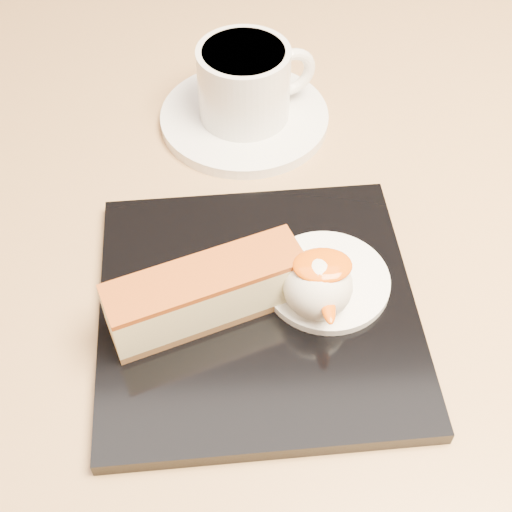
{
  "coord_description": "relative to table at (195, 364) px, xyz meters",
  "views": [
    {
      "loc": [
        0.04,
        -0.35,
        1.13
      ],
      "look_at": [
        0.05,
        -0.04,
        0.76
      ],
      "focal_mm": 50.0,
      "sensor_mm": 36.0,
      "label": 1
    }
  ],
  "objects": [
    {
      "name": "mint_sprig",
      "position": [
        0.08,
        -0.02,
        0.17
      ],
      "size": [
        0.03,
        0.02,
        0.0
      ],
      "color": "#2A8339",
      "rests_on": "cream_smear"
    },
    {
      "name": "dessert_plate",
      "position": [
        0.05,
        -0.06,
        0.16
      ],
      "size": [
        0.23,
        0.23,
        0.01
      ],
      "primitive_type": "cube",
      "rotation": [
        0.0,
        0.0,
        0.03
      ],
      "color": "black",
      "rests_on": "table"
    },
    {
      "name": "coffee_cup",
      "position": [
        0.06,
        0.16,
        0.2
      ],
      "size": [
        0.1,
        0.08,
        0.06
      ],
      "rotation": [
        0.0,
        0.0,
        0.32
      ],
      "color": "white",
      "rests_on": "saucer"
    },
    {
      "name": "mango_sauce",
      "position": [
        0.1,
        -0.06,
        0.21
      ],
      "size": [
        0.04,
        0.03,
        0.01
      ],
      "primitive_type": "ellipsoid",
      "color": "#DE5407",
      "rests_on": "ice_cream_scoop"
    },
    {
      "name": "table",
      "position": [
        0.0,
        0.0,
        0.0
      ],
      "size": [
        0.8,
        0.8,
        0.72
      ],
      "color": "black",
      "rests_on": "ground"
    },
    {
      "name": "ice_cream_scoop",
      "position": [
        0.09,
        -0.06,
        0.19
      ],
      "size": [
        0.05,
        0.05,
        0.05
      ],
      "primitive_type": "sphere",
      "color": "white",
      "rests_on": "cream_smear"
    },
    {
      "name": "cheesecake",
      "position": [
        0.02,
        -0.06,
        0.19
      ],
      "size": [
        0.14,
        0.08,
        0.04
      ],
      "rotation": [
        0.0,
        0.0,
        0.35
      ],
      "color": "brown",
      "rests_on": "dessert_plate"
    },
    {
      "name": "cream_smear",
      "position": [
        0.1,
        -0.04,
        0.17
      ],
      "size": [
        0.09,
        0.09,
        0.01
      ],
      "primitive_type": "cylinder",
      "color": "white",
      "rests_on": "dessert_plate"
    },
    {
      "name": "saucer",
      "position": [
        0.06,
        0.15,
        0.16
      ],
      "size": [
        0.15,
        0.15,
        0.01
      ],
      "primitive_type": "cylinder",
      "color": "white",
      "rests_on": "table"
    }
  ]
}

